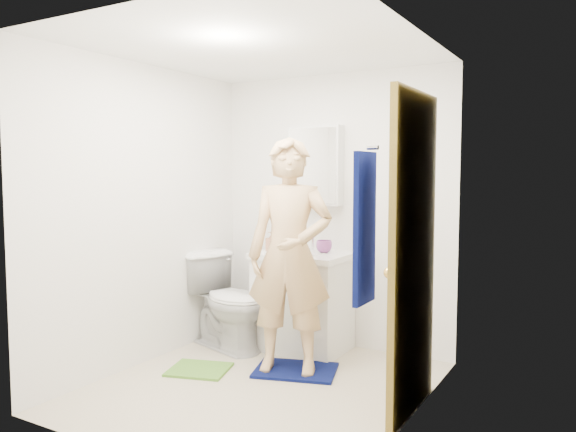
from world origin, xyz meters
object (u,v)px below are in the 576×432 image
at_px(vanity_cabinet, 303,304).
at_px(soap_dispenser, 271,241).
at_px(toilet, 228,301).
at_px(man, 290,255).
at_px(medicine_cabinet, 315,166).
at_px(towel, 365,228).
at_px(toothbrush_cup, 324,247).

relative_size(vanity_cabinet, soap_dispenser, 4.70).
height_order(toilet, man, man).
relative_size(medicine_cabinet, towel, 0.87).
distance_m(toilet, soap_dispenser, 0.65).
relative_size(toilet, soap_dispenser, 4.89).
bearing_deg(toilet, soap_dispenser, -32.72).
height_order(vanity_cabinet, toilet, toilet).
bearing_deg(toothbrush_cup, toilet, -153.66).
bearing_deg(soap_dispenser, medicine_cabinet, 44.01).
relative_size(toothbrush_cup, man, 0.08).
height_order(medicine_cabinet, towel, medicine_cabinet).
bearing_deg(soap_dispenser, toilet, -140.18).
distance_m(vanity_cabinet, man, 0.79).
bearing_deg(toilet, vanity_cabinet, -45.33).
height_order(toilet, soap_dispenser, soap_dispenser).
relative_size(medicine_cabinet, soap_dispenser, 4.11).
xyz_separation_m(vanity_cabinet, man, (0.19, -0.57, 0.51)).
distance_m(vanity_cabinet, towel, 2.08).
relative_size(soap_dispenser, toothbrush_cup, 1.24).
xyz_separation_m(vanity_cabinet, soap_dispenser, (-0.29, -0.05, 0.54)).
distance_m(toothbrush_cup, man, 0.64).
relative_size(towel, toothbrush_cup, 5.83).
distance_m(medicine_cabinet, man, 1.07).
relative_size(vanity_cabinet, medicine_cabinet, 1.14).
height_order(medicine_cabinet, soap_dispenser, medicine_cabinet).
xyz_separation_m(toothbrush_cup, man, (0.03, -0.64, 0.01)).
distance_m(medicine_cabinet, toilet, 1.42).
height_order(towel, toilet, towel).
bearing_deg(medicine_cabinet, toilet, -138.06).
bearing_deg(soap_dispenser, toothbrush_cup, 15.28).
bearing_deg(toilet, towel, -106.39).
relative_size(vanity_cabinet, man, 0.45).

